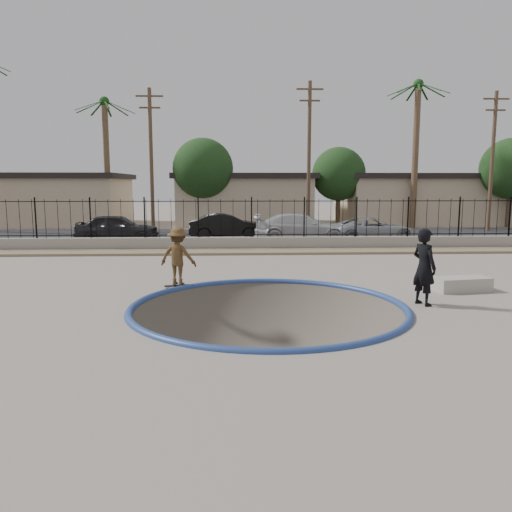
{
  "coord_description": "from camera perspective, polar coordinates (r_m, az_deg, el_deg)",
  "views": [
    {
      "loc": [
        -0.87,
        -13.21,
        3.07
      ],
      "look_at": [
        -0.17,
        2.0,
        0.89
      ],
      "focal_mm": 35.0,
      "sensor_mm": 36.0,
      "label": 1
    }
  ],
  "objects": [
    {
      "name": "ground",
      "position": [
        25.57,
        -0.65,
        -1.22
      ],
      "size": [
        120.0,
        120.0,
        2.2
      ],
      "primitive_type": "cube",
      "color": "gray",
      "rests_on": "ground"
    },
    {
      "name": "bowl_pit",
      "position": [
        12.62,
        1.41,
        -5.93
      ],
      "size": [
        6.84,
        6.84,
        1.8
      ],
      "primitive_type": null,
      "color": "#4A4138",
      "rests_on": "ground"
    },
    {
      "name": "coping_ring",
      "position": [
        12.62,
        1.41,
        -5.93
      ],
      "size": [
        7.04,
        7.04,
        0.2
      ],
      "primitive_type": "torus",
      "color": "navy",
      "rests_on": "ground"
    },
    {
      "name": "rock_strip",
      "position": [
        22.63,
        -0.41,
        0.51
      ],
      "size": [
        42.0,
        1.6,
        0.11
      ],
      "primitive_type": "cube",
      "color": "#857757",
      "rests_on": "ground"
    },
    {
      "name": "retaining_wall",
      "position": [
        23.69,
        -0.51,
        1.45
      ],
      "size": [
        42.0,
        0.45,
        0.6
      ],
      "primitive_type": "cube",
      "color": "gray",
      "rests_on": "ground"
    },
    {
      "name": "fence",
      "position": [
        23.58,
        -0.52,
        4.35
      ],
      "size": [
        40.0,
        0.04,
        1.8
      ],
      "color": "black",
      "rests_on": "retaining_wall"
    },
    {
      "name": "street",
      "position": [
        30.37,
        -0.98,
        2.4
      ],
      "size": [
        90.0,
        8.0,
        0.04
      ],
      "primitive_type": "cube",
      "color": "black",
      "rests_on": "ground"
    },
    {
      "name": "house_west",
      "position": [
        42.16,
        -22.35,
        6.07
      ],
      "size": [
        11.6,
        8.6,
        3.9
      ],
      "color": "tan",
      "rests_on": "ground"
    },
    {
      "name": "house_center",
      "position": [
        39.73,
        -1.39,
        6.59
      ],
      "size": [
        10.6,
        8.6,
        3.9
      ],
      "color": "tan",
      "rests_on": "ground"
    },
    {
      "name": "house_east",
      "position": [
        42.42,
        18.0,
        6.29
      ],
      "size": [
        12.6,
        8.6,
        3.9
      ],
      "color": "tan",
      "rests_on": "ground"
    },
    {
      "name": "palm_mid",
      "position": [
        38.48,
        -16.81,
        13.22
      ],
      "size": [
        2.3,
        2.3,
        9.3
      ],
      "color": "brown",
      "rests_on": "ground"
    },
    {
      "name": "palm_right",
      "position": [
        37.73,
        17.9,
        14.26
      ],
      "size": [
        2.3,
        2.3,
        10.3
      ],
      "color": "brown",
      "rests_on": "ground"
    },
    {
      "name": "utility_pole_left",
      "position": [
        32.65,
        -11.89,
        10.86
      ],
      "size": [
        1.7,
        0.24,
        9.0
      ],
      "color": "#473323",
      "rests_on": "ground"
    },
    {
      "name": "utility_pole_mid",
      "position": [
        32.63,
        6.07,
        11.44
      ],
      "size": [
        1.7,
        0.24,
        9.5
      ],
      "color": "#473323",
      "rests_on": "ground"
    },
    {
      "name": "utility_pole_right",
      "position": [
        36.4,
        25.39,
        9.96
      ],
      "size": [
        1.7,
        0.24,
        9.0
      ],
      "color": "#473323",
      "rests_on": "ground"
    },
    {
      "name": "street_tree_left",
      "position": [
        36.29,
        -6.09,
        9.89
      ],
      "size": [
        4.32,
        4.32,
        6.36
      ],
      "color": "#473323",
      "rests_on": "ground"
    },
    {
      "name": "street_tree_mid",
      "position": [
        38.04,
        9.43,
        9.22
      ],
      "size": [
        3.96,
        3.96,
        5.83
      ],
      "color": "#473323",
      "rests_on": "ground"
    },
    {
      "name": "street_tree_right",
      "position": [
        40.44,
        27.14,
        8.87
      ],
      "size": [
        4.32,
        4.32,
        6.36
      ],
      "color": "#473323",
      "rests_on": "ground"
    },
    {
      "name": "skater",
      "position": [
        15.06,
        -8.9,
        -0.38
      ],
      "size": [
        1.24,
        0.92,
        1.72
      ],
      "primitive_type": "imported",
      "rotation": [
        0.0,
        0.0,
        2.86
      ],
      "color": "brown",
      "rests_on": "ground"
    },
    {
      "name": "skateboard",
      "position": [
        15.2,
        -8.83,
        -3.36
      ],
      "size": [
        0.87,
        0.4,
        0.07
      ],
      "rotation": [
        0.0,
        0.0,
        0.24
      ],
      "color": "black",
      "rests_on": "ground"
    },
    {
      "name": "videographer",
      "position": [
        13.44,
        18.66,
        -1.2
      ],
      "size": [
        0.73,
        0.85,
        1.97
      ],
      "primitive_type": "imported",
      "rotation": [
        0.0,
        0.0,
        2.0
      ],
      "color": "black",
      "rests_on": "ground"
    },
    {
      "name": "concrete_ledge",
      "position": [
        15.72,
        22.44,
        -2.99
      ],
      "size": [
        1.69,
        0.95,
        0.4
      ],
      "primitive_type": "cube",
      "rotation": [
        0.0,
        0.0,
        0.16
      ],
      "color": "#A69F93",
      "rests_on": "ground"
    },
    {
      "name": "car_a",
      "position": [
        27.73,
        -15.57,
        3.12
      ],
      "size": [
        4.38,
        1.84,
        1.48
      ],
      "primitive_type": "imported",
      "rotation": [
        0.0,
        0.0,
        1.59
      ],
      "color": "black",
      "rests_on": "street"
    },
    {
      "name": "car_b",
      "position": [
        28.3,
        -3.38,
        3.42
      ],
      "size": [
        4.35,
        1.8,
        1.4
      ],
      "primitive_type": "imported",
      "rotation": [
        0.0,
        0.0,
        1.65
      ],
      "color": "black",
      "rests_on": "street"
    },
    {
      "name": "car_c",
      "position": [
        26.96,
        5.25,
        3.26
      ],
      "size": [
        5.28,
        2.49,
        1.49
      ],
      "primitive_type": "imported",
      "rotation": [
        0.0,
        0.0,
        1.49
      ],
      "color": "#BDBEC0",
      "rests_on": "street"
    },
    {
      "name": "car_d",
      "position": [
        27.78,
        13.27,
        2.99
      ],
      "size": [
        4.73,
        2.52,
        1.26
      ],
      "primitive_type": "imported",
      "rotation": [
        0.0,
        0.0,
        1.67
      ],
      "color": "#9EA2A6",
      "rests_on": "street"
    }
  ]
}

